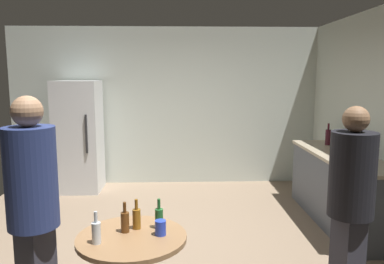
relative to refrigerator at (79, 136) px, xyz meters
The scene contains 15 objects.
ground_plane 2.78m from the refrigerator, 57.19° to the right, with size 5.20×5.20×0.10m, color #7A6651.
wall_back 1.55m from the refrigerator, 16.88° to the left, with size 5.32×0.06×2.70m, color beige.
refrigerator is the anchor object (origin of this frame).
kitchen_counter 4.03m from the refrigerator, 22.66° to the right, with size 0.64×2.11×0.90m.
kettle 4.06m from the refrigerator, 25.93° to the right, with size 0.24×0.17×0.18m.
wine_bottle_on_counter 3.87m from the refrigerator, 13.46° to the right, with size 0.08×0.08×0.31m.
beer_bottle_on_counter 4.25m from the refrigerator, 30.33° to the right, with size 0.06×0.06×0.23m.
foreground_table 3.80m from the refrigerator, 70.00° to the right, with size 0.80×0.80×0.73m.
beer_bottle_amber 3.67m from the refrigerator, 68.98° to the right, with size 0.06×0.06×0.23m.
beer_bottle_brown 3.71m from the refrigerator, 70.46° to the right, with size 0.06×0.06×0.23m.
beer_bottle_green 3.74m from the refrigerator, 66.54° to the right, with size 0.06×0.06×0.23m.
beer_bottle_clear 3.83m from the refrigerator, 73.79° to the right, with size 0.06×0.06×0.23m.
plastic_cup_blue 3.86m from the refrigerator, 67.07° to the right, with size 0.08×0.08×0.11m, color blue.
person_in_navy_shirt 3.74m from the refrigerator, 79.96° to the right, with size 0.44×0.44×1.75m.
person_in_black_shirt 4.53m from the refrigerator, 49.42° to the right, with size 0.41×0.41×1.66m.
Camera 1 is at (0.23, -3.98, 1.88)m, focal length 35.57 mm.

